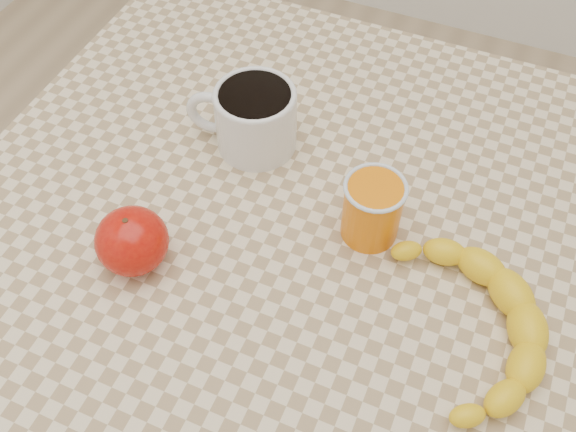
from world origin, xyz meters
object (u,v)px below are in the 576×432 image
at_px(table, 288,267).
at_px(banana, 473,323).
at_px(coffee_mug, 253,116).
at_px(orange_juice_glass, 372,209).
at_px(apple, 132,241).

relative_size(table, banana, 2.69).
distance_m(coffee_mug, orange_juice_glass, 0.19).
xyz_separation_m(table, orange_juice_glass, (0.09, 0.03, 0.13)).
distance_m(apple, banana, 0.36).
relative_size(table, orange_juice_glass, 9.92).
distance_m(table, apple, 0.21).
xyz_separation_m(orange_juice_glass, apple, (-0.22, -0.14, -0.01)).
relative_size(coffee_mug, orange_juice_glass, 1.82).
bearing_deg(banana, orange_juice_glass, 125.01).
height_order(table, apple, apple).
bearing_deg(orange_juice_glass, table, -161.03).
bearing_deg(coffee_mug, banana, -26.56).
xyz_separation_m(coffee_mug, banana, (0.31, -0.16, -0.03)).
relative_size(coffee_mug, apple, 1.46).
height_order(orange_juice_glass, banana, orange_juice_glass).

